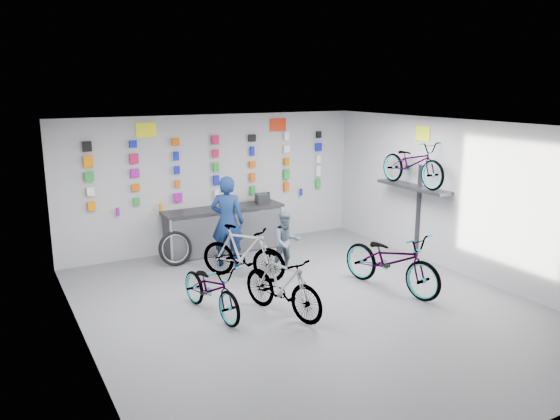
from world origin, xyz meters
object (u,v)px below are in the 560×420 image
counter (224,230)px  bike_left (211,288)px  clerk (227,222)px  customer (286,242)px  bike_service (243,252)px  bike_right (391,260)px  bike_center (282,285)px

counter → bike_left: counter is taller
bike_left → clerk: (1.21, 2.11, 0.49)m
bike_left → customer: (2.08, 1.23, 0.16)m
customer → bike_service: bearing=-176.2°
bike_service → customer: customer is taller
bike_left → customer: customer is taller
counter → customer: (0.54, -1.83, 0.12)m
customer → bike_left: bearing=-143.0°
bike_service → clerk: bearing=48.0°
bike_right → clerk: (-2.05, 2.64, 0.38)m
customer → clerk: bearing=140.9°
bike_left → customer: size_ratio=1.39×
clerk → customer: size_ratio=1.53×
bike_center → bike_right: bearing=-16.1°
bike_service → bike_right: bearing=-79.2°
bike_service → clerk: (0.05, 0.84, 0.41)m
bike_center → bike_service: size_ratio=0.97×
bike_left → counter: bearing=55.0°
bike_center → bike_right: (2.27, 0.04, 0.05)m
bike_service → customer: size_ratio=1.43×
counter → bike_right: bearing=-64.4°
bike_center → clerk: size_ratio=0.90×
customer → bike_center: bearing=-114.8°
customer → bike_right: bearing=-49.6°
bike_center → customer: size_ratio=1.38×
bike_right → bike_service: 2.76m
bike_left → bike_right: size_ratio=0.81×
bike_right → customer: size_ratio=1.72×
bike_left → bike_right: 3.30m
bike_center → bike_service: bike_service is taller
clerk → bike_center: bearing=122.2°
bike_left → clerk: size_ratio=0.91×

